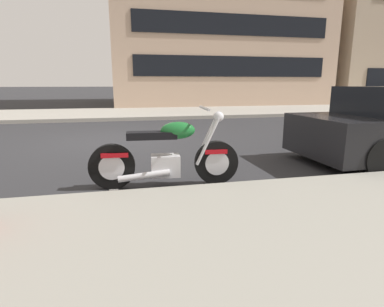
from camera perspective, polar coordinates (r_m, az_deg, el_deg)
The scene contains 5 objects.
ground_plane at distance 8.23m, azimuth -13.56°, elevation 2.33°, with size 260.00×260.00×0.00m, color #28282B.
sidewalk_far_curb at distance 19.03m, azimuth 26.10°, elevation 7.31°, with size 120.00×5.00×0.14m, color gray.
parking_stall_stripe at distance 4.71m, azimuth -14.00°, elevation -5.34°, with size 0.12×2.20×0.01m, color silver.
parked_motorcycle at distance 4.39m, azimuth -4.58°, elevation -0.59°, with size 2.09×0.62×1.11m.
townhouse_corner_block at distance 23.89m, azimuth 2.83°, elevation 22.02°, with size 13.19×11.28×10.62m.
Camera 1 is at (0.15, -8.11, 1.43)m, focal length 29.30 mm.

